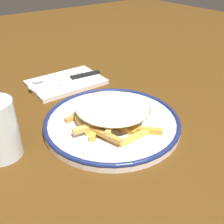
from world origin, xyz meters
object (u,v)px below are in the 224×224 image
(plate, at_px, (112,122))
(fries_heap, at_px, (111,111))
(knife, at_px, (72,78))
(fork, at_px, (67,84))
(napkin, at_px, (66,82))
(spoon, at_px, (50,78))

(plate, relative_size, fries_heap, 1.39)
(fries_heap, distance_m, knife, 0.25)
(fork, distance_m, knife, 0.04)
(napkin, height_order, fork, fork)
(fork, height_order, knife, knife)
(fork, xyz_separation_m, knife, (0.02, -0.03, 0.00))
(plate, xyz_separation_m, fries_heap, (-0.00, 0.00, 0.03))
(fries_heap, bearing_deg, spoon, 2.68)
(spoon, bearing_deg, plate, -176.60)
(fries_heap, xyz_separation_m, napkin, (0.24, -0.02, -0.03))
(fries_heap, bearing_deg, napkin, -5.13)
(plate, height_order, spoon, spoon)
(fries_heap, xyz_separation_m, spoon, (0.27, 0.01, -0.02))
(fork, bearing_deg, plate, 178.34)
(fries_heap, height_order, fork, fries_heap)
(plate, height_order, fries_heap, fries_heap)
(fork, bearing_deg, fries_heap, 177.44)
(fries_heap, bearing_deg, plate, -86.20)
(spoon, bearing_deg, fork, -158.76)
(fork, relative_size, knife, 0.84)
(plate, xyz_separation_m, spoon, (0.27, 0.02, 0.01))
(plate, bearing_deg, napkin, -4.33)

